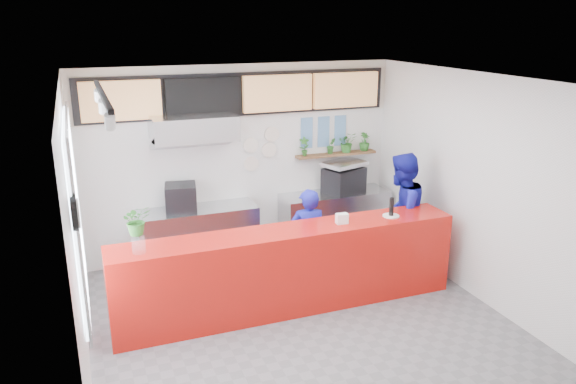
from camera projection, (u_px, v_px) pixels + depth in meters
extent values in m
plane|color=slate|center=(300.00, 322.00, 7.03)|extent=(5.00, 5.00, 0.00)
plane|color=silver|center=(302.00, 80.00, 6.14)|extent=(5.00, 5.00, 0.00)
plane|color=white|center=(241.00, 161.00, 8.82)|extent=(5.00, 0.00, 5.00)
plane|color=white|center=(75.00, 238.00, 5.73)|extent=(0.00, 5.00, 5.00)
plane|color=white|center=(476.00, 188.00, 7.43)|extent=(0.00, 5.00, 5.00)
cube|color=red|center=(289.00, 270.00, 7.22)|extent=(4.50, 0.60, 1.10)
cube|color=beige|center=(240.00, 91.00, 8.48)|extent=(5.00, 0.02, 0.80)
cube|color=#B2B5BA|center=(198.00, 237.00, 8.59)|extent=(1.80, 0.60, 0.90)
cube|color=black|center=(181.00, 198.00, 8.31)|extent=(0.52, 0.52, 0.40)
cube|color=#B2B5BA|center=(193.00, 127.00, 8.04)|extent=(1.20, 0.70, 0.35)
cube|color=#B2B5BA|center=(194.00, 141.00, 8.10)|extent=(1.20, 0.69, 0.31)
cube|color=#B2B5BA|center=(334.00, 218.00, 9.37)|extent=(1.80, 0.60, 0.90)
cube|color=black|center=(344.00, 180.00, 9.23)|extent=(0.75, 0.64, 0.41)
cube|color=silver|center=(344.00, 164.00, 9.15)|extent=(0.79, 0.66, 0.06)
cube|color=brown|center=(336.00, 154.00, 9.27)|extent=(1.40, 0.18, 0.04)
cube|color=tan|center=(121.00, 101.00, 7.80)|extent=(1.10, 0.10, 0.55)
cube|color=black|center=(203.00, 97.00, 8.20)|extent=(1.10, 0.10, 0.55)
cube|color=tan|center=(278.00, 93.00, 8.59)|extent=(1.10, 0.10, 0.55)
cube|color=tan|center=(346.00, 90.00, 8.99)|extent=(1.10, 0.10, 0.55)
cube|color=black|center=(240.00, 94.00, 8.47)|extent=(4.80, 0.04, 0.65)
cube|color=silver|center=(75.00, 210.00, 5.95)|extent=(0.04, 2.20, 1.90)
cube|color=#B2B5BA|center=(77.00, 210.00, 5.96)|extent=(0.03, 2.30, 2.00)
cylinder|color=black|center=(74.00, 214.00, 4.78)|extent=(0.05, 0.30, 0.30)
cylinder|color=white|center=(78.00, 213.00, 4.79)|extent=(0.02, 0.26, 0.26)
cube|color=black|center=(102.00, 94.00, 5.44)|extent=(0.05, 2.40, 0.04)
cylinder|color=silver|center=(251.00, 145.00, 8.77)|extent=(0.24, 0.03, 0.24)
cylinder|color=silver|center=(269.00, 150.00, 8.90)|extent=(0.24, 0.03, 0.24)
cylinder|color=silver|center=(251.00, 164.00, 8.85)|extent=(0.24, 0.03, 0.24)
cylinder|color=silver|center=(272.00, 134.00, 8.84)|extent=(0.24, 0.03, 0.24)
cube|color=#598CBF|center=(307.00, 125.00, 9.02)|extent=(0.20, 0.02, 0.25)
cube|color=#598CBF|center=(324.00, 124.00, 9.13)|extent=(0.20, 0.02, 0.25)
cube|color=#598CBF|center=(340.00, 123.00, 9.23)|extent=(0.20, 0.02, 0.25)
cube|color=#598CBF|center=(307.00, 141.00, 9.10)|extent=(0.20, 0.02, 0.25)
cube|color=#598CBF|center=(323.00, 139.00, 9.20)|extent=(0.20, 0.02, 0.25)
cube|color=#598CBF|center=(340.00, 138.00, 9.30)|extent=(0.20, 0.02, 0.25)
imported|color=#16199A|center=(308.00, 240.00, 7.73)|extent=(0.59, 0.44, 1.46)
imported|color=#16199A|center=(400.00, 214.00, 8.18)|extent=(1.11, 1.04, 1.82)
imported|color=#2D7027|center=(304.00, 146.00, 9.02)|extent=(0.18, 0.14, 0.31)
imported|color=#2D7027|center=(331.00, 146.00, 9.19)|extent=(0.15, 0.12, 0.26)
imported|color=#2D7027|center=(347.00, 142.00, 9.28)|extent=(0.35, 0.32, 0.33)
imported|color=#2D7027|center=(364.00, 142.00, 9.40)|extent=(0.22, 0.20, 0.31)
cylinder|color=white|center=(139.00, 245.00, 6.34)|extent=(0.18, 0.18, 0.19)
imported|color=#2D7027|center=(137.00, 220.00, 6.25)|extent=(0.35, 0.31, 0.34)
cube|color=white|center=(342.00, 219.00, 7.26)|extent=(0.16, 0.10, 0.13)
cylinder|color=white|center=(391.00, 216.00, 7.53)|extent=(0.23, 0.23, 0.02)
cylinder|color=black|center=(391.00, 207.00, 7.49)|extent=(0.06, 0.06, 0.25)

